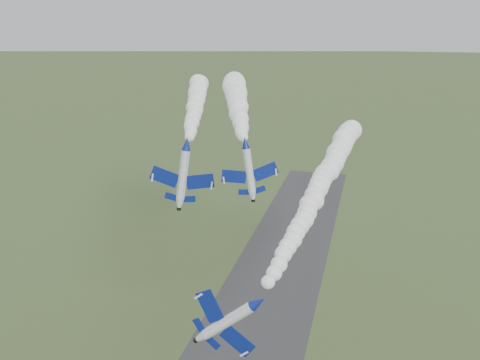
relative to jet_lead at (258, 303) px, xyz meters
name	(u,v)px	position (x,y,z in m)	size (l,w,h in m)	color
runway	(247,345)	(-10.46, 38.41, -32.91)	(24.00, 260.00, 0.04)	#313234
jet_lead	(258,303)	(0.00, 0.00, 0.00)	(6.29, 11.62, 7.46)	white
smoke_trail_jet_lead	(322,182)	(3.20, 39.47, 3.07)	(5.00, 73.81, 5.00)	white
jet_pair_left	(187,144)	(-19.11, 29.43, 11.23)	(11.16, 13.15, 3.50)	white
smoke_trail_jet_pair_left	(195,104)	(-29.07, 63.21, 12.46)	(4.89, 63.48, 4.89)	white
jet_pair_right	(245,143)	(-8.70, 28.91, 12.15)	(9.55, 11.15, 2.96)	white
smoke_trail_jet_pair_right	(237,104)	(-17.84, 58.82, 13.50)	(5.83, 58.19, 5.83)	white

